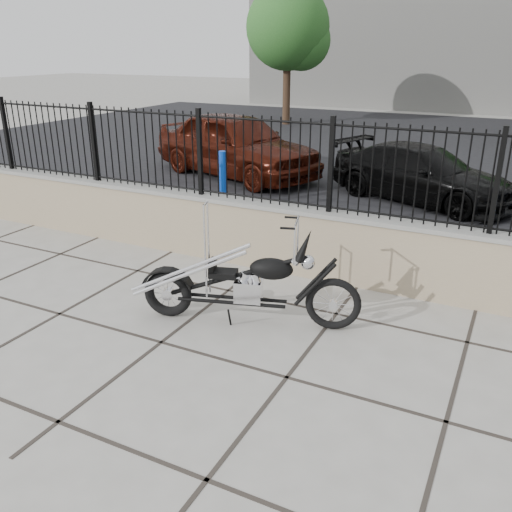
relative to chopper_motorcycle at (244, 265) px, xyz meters
name	(u,v)px	position (x,y,z in m)	size (l,w,h in m)	color
ground_plane	(161,342)	(-0.60, -0.83, -0.73)	(90.00, 90.00, 0.00)	#99968E
parking_lot	(407,153)	(-0.60, 11.67, -0.73)	(30.00, 30.00, 0.00)	black
retaining_wall	(261,234)	(-0.60, 1.67, -0.25)	(14.00, 0.36, 0.96)	gray
iron_fence	(262,160)	(-0.60, 1.67, 0.83)	(14.00, 0.08, 1.20)	black
background_building	(476,24)	(-0.60, 25.67, 3.27)	(22.00, 6.00, 8.00)	beige
chopper_motorcycle	(244,265)	(0.00, 0.00, 0.00)	(2.42, 0.43, 1.45)	black
car_red	(236,144)	(-3.72, 6.66, 0.05)	(1.84, 4.56, 1.55)	#3C1108
car_black	(422,174)	(0.79, 6.33, -0.16)	(1.59, 3.91, 1.13)	black
bollard_a	(223,180)	(-2.56, 3.98, -0.15)	(0.14, 0.14, 1.15)	#0C48BC
tree_left	(288,23)	(-6.41, 15.85, 3.09)	(3.23, 3.23, 5.45)	#382619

